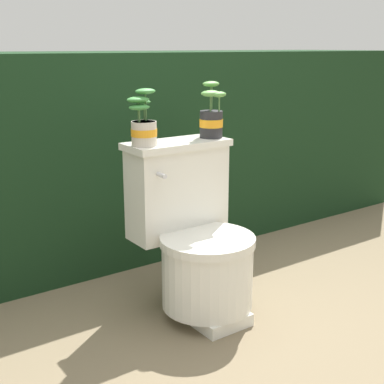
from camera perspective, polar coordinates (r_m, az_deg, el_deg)
ground_plane at (r=2.47m, az=1.87°, el=-12.67°), size 12.00×12.00×0.00m
hedge_backdrop at (r=3.19m, az=-10.06°, el=4.30°), size 4.31×0.95×1.13m
toilet at (r=2.37m, az=0.33°, el=-5.04°), size 0.47×0.54×0.75m
potted_plant_left at (r=2.25m, az=-5.22°, el=7.12°), size 0.13×0.11×0.24m
potted_plant_midleft at (r=2.45m, az=2.09°, el=8.02°), size 0.13×0.13×0.25m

